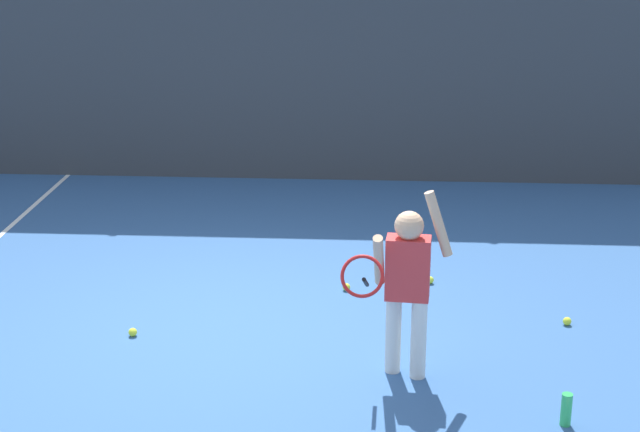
{
  "coord_description": "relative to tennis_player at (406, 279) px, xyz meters",
  "views": [
    {
      "loc": [
        1.1,
        -6.88,
        3.21
      ],
      "look_at": [
        0.66,
        0.26,
        0.85
      ],
      "focal_mm": 54.76,
      "sensor_mm": 36.0,
      "label": 1
    }
  ],
  "objects": [
    {
      "name": "water_bottle",
      "position": [
        1.02,
        -0.62,
        -0.62
      ],
      "size": [
        0.07,
        0.07,
        0.22
      ],
      "primitive_type": "cylinder",
      "color": "green",
      "rests_on": "ground"
    },
    {
      "name": "fence_post_2",
      "position": [
        0.58,
        5.01,
        1.06
      ],
      "size": [
        0.09,
        0.09,
        3.56
      ],
      "primitive_type": "cylinder",
      "color": "slate",
      "rests_on": "ground"
    },
    {
      "name": "tennis_player",
      "position": [
        0.0,
        0.0,
        0.0
      ],
      "size": [
        0.75,
        0.57,
        1.35
      ],
      "rotation": [
        0.0,
        0.0,
        -0.09
      ],
      "color": "silver",
      "rests_on": "ground"
    },
    {
      "name": "tennis_ball_2",
      "position": [
        0.27,
        1.72,
        -0.69
      ],
      "size": [
        0.07,
        0.07,
        0.07
      ],
      "primitive_type": "sphere",
      "color": "#CCE033",
      "rests_on": "ground"
    },
    {
      "name": "tennis_ball_4",
      "position": [
        1.3,
        0.92,
        -0.69
      ],
      "size": [
        0.07,
        0.07,
        0.07
      ],
      "primitive_type": "sphere",
      "color": "#CCE033",
      "rests_on": "ground"
    },
    {
      "name": "back_fence_windscreen",
      "position": [
        -1.3,
        4.95,
        0.98
      ],
      "size": [
        11.57,
        0.08,
        3.41
      ],
      "primitive_type": "cube",
      "color": "#383D42",
      "rests_on": "ground"
    },
    {
      "name": "tennis_ball_0",
      "position": [
        -0.45,
        1.51,
        -0.69
      ],
      "size": [
        0.07,
        0.07,
        0.07
      ],
      "primitive_type": "sphere",
      "color": "#CCE033",
      "rests_on": "ground"
    },
    {
      "name": "fence_post_1",
      "position": [
        -3.18,
        5.01,
        1.06
      ],
      "size": [
        0.09,
        0.09,
        3.56
      ],
      "primitive_type": "cylinder",
      "color": "slate",
      "rests_on": "ground"
    },
    {
      "name": "tennis_ball_3",
      "position": [
        -2.05,
        0.51,
        -0.69
      ],
      "size": [
        0.07,
        0.07,
        0.07
      ],
      "primitive_type": "sphere",
      "color": "#CCE033",
      "rests_on": "ground"
    },
    {
      "name": "ground_plane",
      "position": [
        -1.3,
        0.7,
        -0.73
      ],
      "size": [
        20.0,
        20.0,
        0.0
      ],
      "primitive_type": "plane",
      "color": "#335B93"
    }
  ]
}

